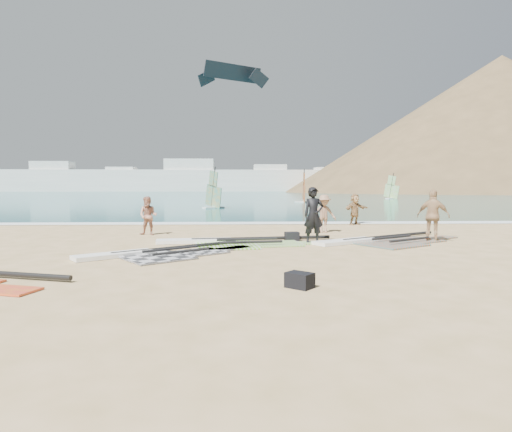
{
  "coord_description": "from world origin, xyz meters",
  "views": [
    {
      "loc": [
        -1.44,
        -10.51,
        2.02
      ],
      "look_at": [
        -0.88,
        4.0,
        1.0
      ],
      "focal_mm": 30.0,
      "sensor_mm": 36.0,
      "label": 1
    }
  ],
  "objects_px": {
    "beachgoer_left": "(148,216)",
    "beachgoer_right": "(355,209)",
    "person_wetsuit": "(314,215)",
    "beachgoer_mid": "(324,214)",
    "rig_grey": "(156,254)",
    "gear_bag_near": "(292,236)",
    "beachgoer_back": "(433,216)",
    "rig_orange": "(381,241)",
    "gear_bag_far": "(300,280)",
    "rig_green": "(233,242)"
  },
  "relations": [
    {
      "from": "beachgoer_left",
      "to": "beachgoer_right",
      "type": "height_order",
      "value": "beachgoer_right"
    },
    {
      "from": "person_wetsuit",
      "to": "beachgoer_left",
      "type": "xyz_separation_m",
      "value": [
        -6.36,
        2.83,
        -0.2
      ]
    },
    {
      "from": "beachgoer_mid",
      "to": "rig_grey",
      "type": "bearing_deg",
      "value": -140.62
    },
    {
      "from": "gear_bag_near",
      "to": "beachgoer_mid",
      "type": "bearing_deg",
      "value": 57.35
    },
    {
      "from": "person_wetsuit",
      "to": "beachgoer_back",
      "type": "bearing_deg",
      "value": -7.47
    },
    {
      "from": "gear_bag_near",
      "to": "beachgoer_mid",
      "type": "xyz_separation_m",
      "value": [
        1.73,
        2.7,
        0.66
      ]
    },
    {
      "from": "person_wetsuit",
      "to": "beachgoer_back",
      "type": "height_order",
      "value": "person_wetsuit"
    },
    {
      "from": "rig_orange",
      "to": "person_wetsuit",
      "type": "bearing_deg",
      "value": 153.43
    },
    {
      "from": "beachgoer_left",
      "to": "beachgoer_mid",
      "type": "bearing_deg",
      "value": 14.41
    },
    {
      "from": "rig_grey",
      "to": "gear_bag_far",
      "type": "xyz_separation_m",
      "value": [
        3.62,
        -4.12,
        0.1
      ]
    },
    {
      "from": "gear_bag_near",
      "to": "gear_bag_far",
      "type": "height_order",
      "value": "gear_bag_near"
    },
    {
      "from": "rig_orange",
      "to": "beachgoer_back",
      "type": "bearing_deg",
      "value": -29.31
    },
    {
      "from": "rig_orange",
      "to": "gear_bag_near",
      "type": "bearing_deg",
      "value": 137.89
    },
    {
      "from": "beachgoer_back",
      "to": "beachgoer_right",
      "type": "relative_size",
      "value": 1.16
    },
    {
      "from": "rig_grey",
      "to": "beachgoer_right",
      "type": "xyz_separation_m",
      "value": [
        8.45,
        9.57,
        0.77
      ]
    },
    {
      "from": "gear_bag_near",
      "to": "beachgoer_back",
      "type": "xyz_separation_m",
      "value": [
        5.05,
        -0.55,
        0.79
      ]
    },
    {
      "from": "person_wetsuit",
      "to": "beachgoer_left",
      "type": "height_order",
      "value": "person_wetsuit"
    },
    {
      "from": "gear_bag_near",
      "to": "beachgoer_right",
      "type": "height_order",
      "value": "beachgoer_right"
    },
    {
      "from": "rig_orange",
      "to": "gear_bag_far",
      "type": "relative_size",
      "value": 11.79
    },
    {
      "from": "person_wetsuit",
      "to": "beachgoer_right",
      "type": "xyz_separation_m",
      "value": [
        3.41,
        7.15,
        -0.17
      ]
    },
    {
      "from": "gear_bag_far",
      "to": "person_wetsuit",
      "type": "height_order",
      "value": "person_wetsuit"
    },
    {
      "from": "beachgoer_left",
      "to": "rig_grey",
      "type": "bearing_deg",
      "value": -66.65
    },
    {
      "from": "gear_bag_far",
      "to": "beachgoer_mid",
      "type": "bearing_deg",
      "value": 76.14
    },
    {
      "from": "rig_green",
      "to": "beachgoer_mid",
      "type": "height_order",
      "value": "beachgoer_mid"
    },
    {
      "from": "rig_green",
      "to": "rig_orange",
      "type": "distance_m",
      "value": 5.32
    },
    {
      "from": "beachgoer_mid",
      "to": "beachgoer_right",
      "type": "distance_m",
      "value": 4.33
    },
    {
      "from": "beachgoer_right",
      "to": "beachgoer_back",
      "type": "bearing_deg",
      "value": -112.07
    },
    {
      "from": "rig_green",
      "to": "beachgoer_mid",
      "type": "xyz_separation_m",
      "value": [
        3.91,
        3.48,
        0.77
      ]
    },
    {
      "from": "gear_bag_far",
      "to": "person_wetsuit",
      "type": "distance_m",
      "value": 6.74
    },
    {
      "from": "beachgoer_left",
      "to": "beachgoer_mid",
      "type": "distance_m",
      "value": 7.46
    },
    {
      "from": "rig_grey",
      "to": "gear_bag_near",
      "type": "xyz_separation_m",
      "value": [
        4.37,
        3.23,
        0.11
      ]
    },
    {
      "from": "rig_orange",
      "to": "gear_bag_far",
      "type": "xyz_separation_m",
      "value": [
        -3.88,
        -6.73,
        0.1
      ]
    },
    {
      "from": "beachgoer_mid",
      "to": "beachgoer_back",
      "type": "xyz_separation_m",
      "value": [
        3.32,
        -3.25,
        0.13
      ]
    },
    {
      "from": "gear_bag_near",
      "to": "beachgoer_mid",
      "type": "distance_m",
      "value": 3.27
    },
    {
      "from": "rig_grey",
      "to": "rig_green",
      "type": "bearing_deg",
      "value": 11.63
    },
    {
      "from": "beachgoer_back",
      "to": "rig_orange",
      "type": "bearing_deg",
      "value": 37.31
    },
    {
      "from": "gear_bag_near",
      "to": "person_wetsuit",
      "type": "height_order",
      "value": "person_wetsuit"
    },
    {
      "from": "rig_grey",
      "to": "beachgoer_left",
      "type": "distance_m",
      "value": 5.47
    },
    {
      "from": "rig_green",
      "to": "beachgoer_left",
      "type": "distance_m",
      "value": 4.55
    },
    {
      "from": "beachgoer_mid",
      "to": "beachgoer_back",
      "type": "height_order",
      "value": "beachgoer_back"
    },
    {
      "from": "rig_grey",
      "to": "beachgoer_right",
      "type": "bearing_deg",
      "value": 11.99
    },
    {
      "from": "beachgoer_right",
      "to": "person_wetsuit",
      "type": "bearing_deg",
      "value": -145.62
    },
    {
      "from": "rig_green",
      "to": "gear_bag_near",
      "type": "relative_size",
      "value": 12.8
    },
    {
      "from": "rig_orange",
      "to": "beachgoer_right",
      "type": "distance_m",
      "value": 7.06
    },
    {
      "from": "beachgoer_mid",
      "to": "person_wetsuit",
      "type": "bearing_deg",
      "value": -111.74
    },
    {
      "from": "person_wetsuit",
      "to": "beachgoer_left",
      "type": "bearing_deg",
      "value": 145.22
    },
    {
      "from": "rig_green",
      "to": "gear_bag_far",
      "type": "relative_size",
      "value": 12.63
    },
    {
      "from": "gear_bag_far",
      "to": "person_wetsuit",
      "type": "bearing_deg",
      "value": 77.83
    },
    {
      "from": "beachgoer_mid",
      "to": "rig_orange",
      "type": "bearing_deg",
      "value": -71.79
    },
    {
      "from": "rig_grey",
      "to": "gear_bag_far",
      "type": "distance_m",
      "value": 5.49
    }
  ]
}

